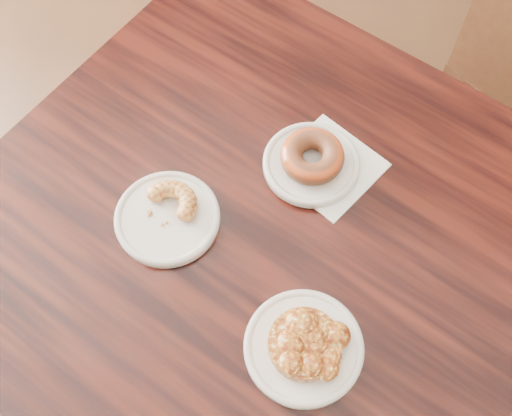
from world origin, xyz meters
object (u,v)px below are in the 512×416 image
Objects in this scene: apple_fritter at (305,343)px; cafe_table at (257,309)px; cruller_fragment at (166,213)px; glazed_donut at (312,156)px.

cafe_table is at bearing 144.63° from apple_fritter.
cruller_fragment is at bearing -154.34° from cafe_table.
apple_fritter is 1.46× the size of cruller_fragment.
glazed_donut is 0.72× the size of apple_fritter.
glazed_donut is 0.26m from cruller_fragment.
cafe_table is at bearing -90.60° from glazed_donut.
cafe_table is 0.43m from cruller_fragment.
cafe_table is 0.45m from apple_fritter.
cruller_fragment is at bearing 169.84° from apple_fritter.
apple_fritter is at bearing -33.70° from cafe_table.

